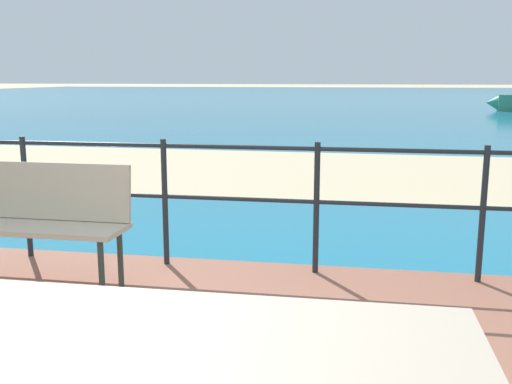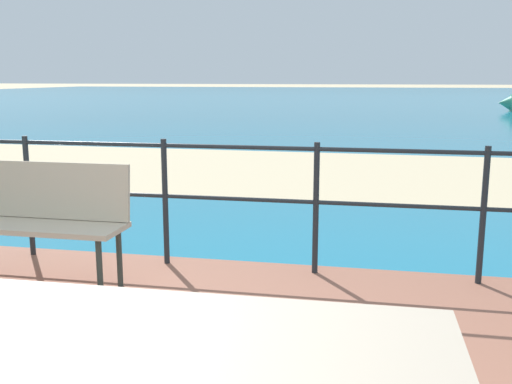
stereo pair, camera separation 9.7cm
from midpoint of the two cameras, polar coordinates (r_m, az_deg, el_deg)
The scene contains 4 objects.
sea_water at distance 41.88m, azimuth 10.22°, elevation 8.87°, with size 90.00×90.00×0.01m, color teal.
beach_strip at distance 9.60m, azimuth 5.59°, elevation 1.98°, with size 54.00×4.81×0.01m, color beige.
park_bench at distance 4.47m, azimuth -21.45°, elevation -1.70°, with size 1.60×0.43×0.87m.
railing_fence at distance 4.46m, azimuth -1.08°, elevation 0.29°, with size 5.94×0.04×0.99m.
Camera 2 is at (1.00, -1.84, 1.52)m, focal length 41.26 mm.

